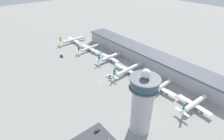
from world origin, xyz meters
TOP-DOWN VIEW (x-y plane):
  - ground_plane at (0.00, 0.00)m, footprint 1000.00×1000.00m
  - terminal_building at (0.00, 70.00)m, footprint 201.01×25.00m
  - control_tower at (69.50, -12.60)m, footprint 19.88×19.88m
  - airplane_gate_alpha at (-112.88, 32.70)m, footprint 36.28×44.60m
  - airplane_gate_bravo at (-70.84, 34.74)m, footprint 40.85×37.22m
  - airplane_gate_charlie at (-29.62, 38.52)m, footprint 30.07×34.96m
  - airplane_gate_delta at (7.52, 34.56)m, footprint 40.30×42.97m
  - airplane_gate_echo at (51.05, 35.83)m, footprint 32.52×33.57m
  - airplane_gate_foxtrot at (83.93, 38.29)m, footprint 30.60×34.09m
  - service_truck_catering at (-75.33, 34.36)m, footprint 6.60×2.68m
  - service_truck_fuel at (1.16, 14.22)m, footprint 8.13×4.41m
  - service_truck_baggage at (-78.16, -4.52)m, footprint 6.00×2.66m
  - car_black_suv at (51.59, -38.93)m, footprint 2.02×4.55m

SIDE VIEW (x-z plane):
  - ground_plane at x=0.00m, z-range 0.00..0.00m
  - car_black_suv at x=51.59m, z-range -0.17..1.32m
  - service_truck_catering at x=-75.33m, z-range -0.39..2.12m
  - service_truck_baggage at x=-78.16m, z-range -0.42..2.35m
  - service_truck_fuel at x=1.16m, z-range -0.43..2.35m
  - airplane_gate_delta at x=7.52m, z-range -2.54..10.81m
  - airplane_gate_bravo at x=-70.84m, z-range -1.61..9.95m
  - airplane_gate_echo at x=51.05m, z-range -2.22..10.70m
  - airplane_gate_alpha at x=-112.88m, z-range -2.52..11.33m
  - airplane_gate_charlie at x=-29.62m, z-range -2.51..11.34m
  - airplane_gate_foxtrot at x=83.93m, z-range -2.31..11.69m
  - terminal_building at x=0.00m, z-range 0.10..16.29m
  - control_tower at x=69.50m, z-range -0.86..51.06m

